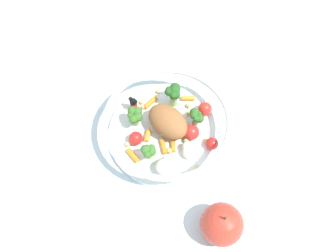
# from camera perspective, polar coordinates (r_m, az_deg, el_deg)

# --- Properties ---
(ground_plane) EXTENTS (2.40, 2.40, 0.00)m
(ground_plane) POSITION_cam_1_polar(r_m,az_deg,el_deg) (0.73, -0.39, -2.42)
(ground_plane) COLOR silver
(food_container) EXTENTS (0.26, 0.26, 0.07)m
(food_container) POSITION_cam_1_polar(r_m,az_deg,el_deg) (0.71, 0.15, -0.19)
(food_container) COLOR white
(food_container) RESTS_ON ground_plane
(loose_apple) EXTENTS (0.08, 0.08, 0.09)m
(loose_apple) POSITION_cam_1_polar(r_m,az_deg,el_deg) (0.64, 8.82, -15.67)
(loose_apple) COLOR #BC3828
(loose_apple) RESTS_ON ground_plane
(folded_napkin) EXTENTS (0.15, 0.13, 0.01)m
(folded_napkin) POSITION_cam_1_polar(r_m,az_deg,el_deg) (0.85, -11.72, 9.21)
(folded_napkin) COLOR white
(folded_napkin) RESTS_ON ground_plane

